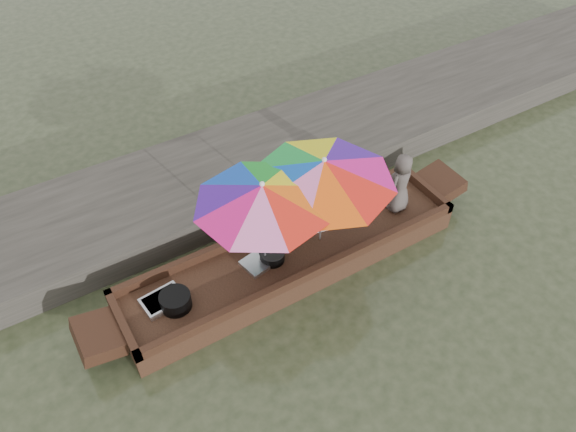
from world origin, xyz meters
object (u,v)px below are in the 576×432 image
vendor (401,183)px  supply_bag (318,222)px  tray_crayfish (163,301)px  cooking_pot (175,301)px  boat_hull (291,259)px  tray_scallop (261,261)px  charcoal_grill (272,256)px  umbrella_stern (322,201)px  umbrella_bow (264,226)px

vendor → supply_bag: bearing=-27.4°
tray_crayfish → supply_bag: supply_bag is taller
supply_bag → cooking_pot: bearing=-174.0°
boat_hull → tray_scallop: tray_scallop is taller
boat_hull → charcoal_grill: charcoal_grill is taller
umbrella_stern → supply_bag: bearing=64.7°
charcoal_grill → umbrella_bow: bearing=-174.7°
cooking_pot → vendor: size_ratio=0.41×
umbrella_bow → tray_crayfish: bearing=175.9°
supply_bag → umbrella_stern: size_ratio=0.14×
umbrella_bow → umbrella_stern: same height
umbrella_bow → umbrella_stern: bearing=0.0°
boat_hull → supply_bag: size_ratio=18.73×
boat_hull → vendor: bearing=-1.7°
cooking_pot → supply_bag: bearing=6.0°
supply_bag → umbrella_bow: 1.25m
tray_crayfish → tray_scallop: (1.50, -0.06, -0.01)m
umbrella_bow → boat_hull: bearing=0.0°
tray_crayfish → vendor: (3.91, -0.17, 0.47)m
tray_scallop → charcoal_grill: charcoal_grill is taller
tray_scallop → umbrella_bow: bearing=-54.9°
umbrella_bow → umbrella_stern: size_ratio=0.91×
cooking_pot → tray_crayfish: (-0.14, 0.15, -0.07)m
umbrella_stern → boat_hull: bearing=180.0°
cooking_pot → charcoal_grill: 1.52m
tray_crayfish → umbrella_stern: umbrella_stern is taller
boat_hull → umbrella_stern: bearing=0.0°
charcoal_grill → vendor: vendor is taller
supply_bag → umbrella_stern: bearing=-115.3°
boat_hull → umbrella_bow: umbrella_bow is taller
boat_hull → vendor: (1.93, -0.06, 0.69)m
tray_scallop → vendor: vendor is taller
charcoal_grill → supply_bag: supply_bag is taller
charcoal_grill → umbrella_bow: size_ratio=0.19×
tray_scallop → umbrella_bow: 0.75m
tray_crayfish → umbrella_bow: size_ratio=0.29×
tray_scallop → umbrella_bow: size_ratio=0.29×
tray_scallop → supply_bag: bearing=8.5°
tray_scallop → tray_crayfish: bearing=177.9°
boat_hull → umbrella_stern: umbrella_stern is taller
boat_hull → cooking_pot: 1.87m
vendor → umbrella_bow: (-2.37, 0.06, 0.26)m
cooking_pot → vendor: vendor is taller
charcoal_grill → umbrella_bow: umbrella_bow is taller
supply_bag → umbrella_bow: bearing=-168.3°
cooking_pot → tray_scallop: bearing=3.9°
cooking_pot → umbrella_stern: umbrella_stern is taller
boat_hull → cooking_pot: cooking_pot is taller
charcoal_grill → umbrella_bow: 0.70m
boat_hull → vendor: 2.05m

